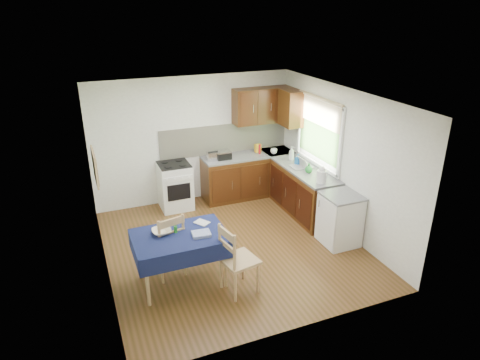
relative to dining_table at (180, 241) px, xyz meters
name	(u,v)px	position (x,y,z in m)	size (l,w,h in m)	color
floor	(232,246)	(1.02, 0.64, -0.68)	(4.20, 4.20, 0.00)	#4A3313
ceiling	(231,97)	(1.02, 0.64, 1.82)	(4.00, 4.20, 0.02)	white
wall_back	(194,140)	(1.02, 2.74, 0.57)	(4.00, 0.02, 2.50)	silver
wall_front	(298,242)	(1.02, -1.46, 0.57)	(4.00, 0.02, 2.50)	silver
wall_left	(98,198)	(-0.98, 0.64, 0.57)	(0.02, 4.20, 2.50)	silver
wall_right	(341,160)	(3.02, 0.64, 0.57)	(0.02, 4.20, 2.50)	silver
base_cabinets	(273,183)	(2.38, 1.89, -0.25)	(1.90, 2.30, 0.86)	black
worktop_back	(248,155)	(2.07, 2.44, 0.20)	(1.90, 0.60, 0.04)	slate
worktop_right	(305,170)	(2.72, 1.29, 0.20)	(0.60, 1.70, 0.04)	slate
worktop_corner	(277,151)	(2.72, 2.44, 0.20)	(0.60, 0.60, 0.04)	slate
splashback	(225,139)	(1.67, 2.72, 0.52)	(2.70, 0.02, 0.60)	beige
upper_cabinets	(271,106)	(2.55, 2.44, 1.17)	(1.20, 0.85, 0.70)	black
stove	(175,186)	(0.52, 2.43, -0.22)	(0.60, 0.61, 0.92)	white
window	(319,128)	(3.00, 1.34, 0.97)	(0.04, 1.48, 1.26)	#325623
fridge	(340,219)	(2.72, 0.09, -0.24)	(0.58, 0.60, 0.89)	white
corkboard	(95,167)	(-0.95, 0.94, 0.92)	(0.04, 0.62, 0.47)	tan
dining_table	(180,241)	(0.00, 0.00, 0.00)	(1.29, 0.88, 0.78)	#0D1736
chair_far	(168,243)	(-0.12, 0.24, -0.14)	(0.54, 0.54, 1.02)	tan
chair_near	(236,258)	(0.65, -0.49, -0.13)	(0.54, 0.54, 1.04)	tan
toaster	(213,156)	(1.30, 2.38, 0.30)	(0.24, 0.15, 0.18)	silver
sandwich_press	(223,155)	(1.51, 2.39, 0.30)	(0.28, 0.24, 0.16)	black
sauce_bottle	(260,149)	(2.30, 2.38, 0.32)	(0.04, 0.04, 0.20)	red
yellow_packet	(258,148)	(2.31, 2.50, 0.30)	(0.13, 0.08, 0.17)	yellow
dish_rack	(302,166)	(2.72, 1.40, 0.24)	(0.40, 0.30, 0.19)	#949499
kettle	(322,175)	(2.67, 0.64, 0.35)	(0.17, 0.17, 0.29)	white
cup	(274,151)	(2.57, 2.28, 0.27)	(0.14, 0.14, 0.11)	white
soap_bottle_a	(291,154)	(2.71, 1.80, 0.36)	(0.11, 0.11, 0.28)	white
soap_bottle_b	(298,159)	(2.71, 1.54, 0.33)	(0.10, 0.10, 0.21)	#1E64B1
soap_bottle_c	(309,168)	(2.70, 1.11, 0.31)	(0.14, 0.14, 0.18)	green
plate_bowl	(162,231)	(-0.22, 0.13, 0.14)	(0.26, 0.26, 0.06)	beige
book	(199,225)	(0.32, 0.17, 0.11)	(0.15, 0.21, 0.02)	white
spice_jar	(176,229)	(-0.03, 0.09, 0.16)	(0.05, 0.05, 0.10)	#238125
tea_towel	(201,234)	(0.27, -0.12, 0.13)	(0.25, 0.20, 0.04)	#2A469C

